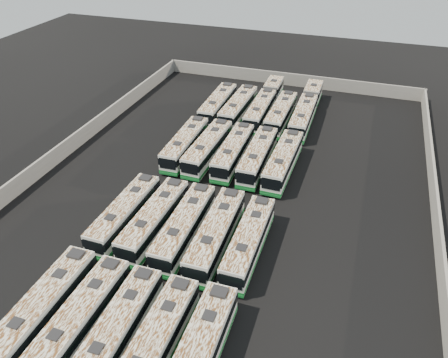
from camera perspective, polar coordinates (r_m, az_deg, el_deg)
ground at (r=49.14m, az=-0.26°, el=-2.61°), size 140.00×140.00×0.00m
perimeter_wall at (r=48.50m, az=-0.27°, el=-1.56°), size 45.20×73.20×2.20m
bus_front_far_left at (r=38.26m, az=-22.57°, el=-15.44°), size 2.57×11.73×3.30m
bus_front_left at (r=36.63m, az=-18.35°, el=-17.08°), size 2.49×11.53×3.24m
bus_front_center at (r=35.24m, az=-13.82°, el=-18.80°), size 2.66×11.36×3.18m
bus_front_right at (r=34.00m, az=-9.02°, el=-20.62°), size 2.43×11.44×3.22m
bus_front_far_right at (r=33.06m, az=-3.52°, el=-22.24°), size 2.66×11.77×3.31m
bus_midfront_far_left at (r=45.50m, az=-12.80°, el=-4.43°), size 2.47×11.29×3.17m
bus_midfront_left at (r=44.13m, az=-9.07°, el=-5.25°), size 2.63×11.49×3.22m
bus_midfront_center at (r=42.86m, az=-5.22°, el=-6.24°), size 2.65×11.61×3.26m
bus_midfront_right at (r=41.83m, az=-1.07°, el=-7.19°), size 2.77×11.84×3.32m
bus_midfront_far_right at (r=41.21m, az=3.23°, el=-8.13°), size 2.48×11.29×3.18m
bus_midback_far_left at (r=56.73m, az=-5.08°, el=4.58°), size 2.67×11.44×3.21m
bus_midback_left at (r=55.58m, az=-2.12°, el=4.08°), size 2.74×11.69×3.28m
bus_midback_center at (r=54.78m, az=1.20°, el=3.59°), size 2.62×11.46×3.22m
bus_midback_right at (r=53.93m, az=4.41°, el=2.98°), size 2.60×11.52×3.24m
bus_midback_far_right at (r=53.24m, az=7.71°, el=2.35°), size 2.67×11.71×3.29m
bus_back_far_left at (r=67.49m, az=-0.80°, el=9.67°), size 2.71×11.72×3.29m
bus_back_left at (r=66.61m, az=1.87°, el=9.33°), size 2.69×11.79×3.31m
bus_back_center at (r=68.52m, az=5.33°, el=9.85°), size 2.70×17.54×3.17m
bus_back_right at (r=65.08m, az=7.42°, el=8.42°), size 2.51×11.49×3.23m
bus_back_far_right at (r=67.39m, az=10.72°, el=9.02°), size 2.64×17.91×3.24m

